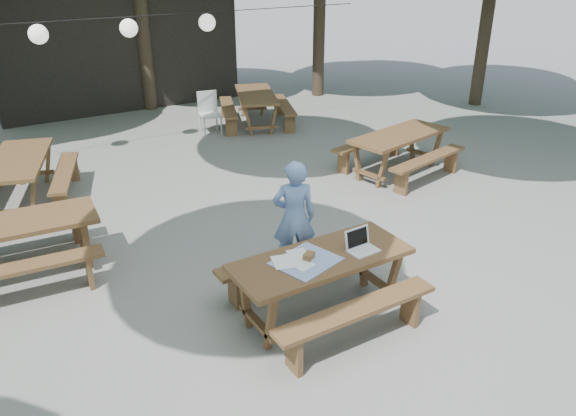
# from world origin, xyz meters

# --- Properties ---
(ground) EXTENTS (80.00, 80.00, 0.00)m
(ground) POSITION_xyz_m (0.00, 0.00, 0.00)
(ground) COLOR slate
(ground) RESTS_ON ground
(pavilion) EXTENTS (6.00, 3.00, 2.80)m
(pavilion) POSITION_xyz_m (0.50, 10.50, 1.40)
(pavilion) COLOR black
(pavilion) RESTS_ON ground
(main_picnic_table) EXTENTS (2.00, 1.58, 0.75)m
(main_picnic_table) POSITION_xyz_m (-0.29, -0.63, 0.39)
(main_picnic_table) COLOR #4E321B
(main_picnic_table) RESTS_ON ground
(picnic_table_nw) EXTENTS (2.06, 1.72, 0.75)m
(picnic_table_nw) POSITION_xyz_m (-3.06, 2.02, 0.39)
(picnic_table_nw) COLOR #4E321B
(picnic_table_nw) RESTS_ON ground
(picnic_table_ne) EXTENTS (2.18, 1.93, 0.75)m
(picnic_table_ne) POSITION_xyz_m (3.39, 2.27, 0.39)
(picnic_table_ne) COLOR #4E321B
(picnic_table_ne) RESTS_ON ground
(picnic_table_far_w) EXTENTS (2.08, 2.29, 0.75)m
(picnic_table_far_w) POSITION_xyz_m (-2.65, 4.44, 0.39)
(picnic_table_far_w) COLOR #4E321B
(picnic_table_far_w) RESTS_ON ground
(picnic_table_far_e) EXTENTS (2.16, 2.34, 0.75)m
(picnic_table_far_e) POSITION_xyz_m (2.64, 6.30, 0.39)
(picnic_table_far_e) COLOR #4E321B
(picnic_table_far_e) RESTS_ON ground
(woman) EXTENTS (0.64, 0.54, 1.49)m
(woman) POSITION_xyz_m (-0.03, 0.35, 0.74)
(woman) COLOR #7397D2
(woman) RESTS_ON ground
(plastic_chair) EXTENTS (0.50, 0.50, 0.90)m
(plastic_chair) POSITION_xyz_m (1.48, 6.33, 0.26)
(plastic_chair) COLOR silver
(plastic_chair) RESTS_ON ground
(laptop) EXTENTS (0.34, 0.28, 0.24)m
(laptop) POSITION_xyz_m (0.16, -0.73, 0.81)
(laptop) COLOR white
(laptop) RESTS_ON main_picnic_table
(tabletop_clutter) EXTENTS (0.78, 0.71, 0.08)m
(tabletop_clutter) POSITION_xyz_m (-0.49, -0.62, 0.76)
(tabletop_clutter) COLOR #3860BF
(tabletop_clutter) RESTS_ON main_picnic_table
(paper_lanterns) EXTENTS (9.00, 0.34, 0.38)m
(paper_lanterns) POSITION_xyz_m (-0.19, 6.00, 2.40)
(paper_lanterns) COLOR black
(paper_lanterns) RESTS_ON ground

